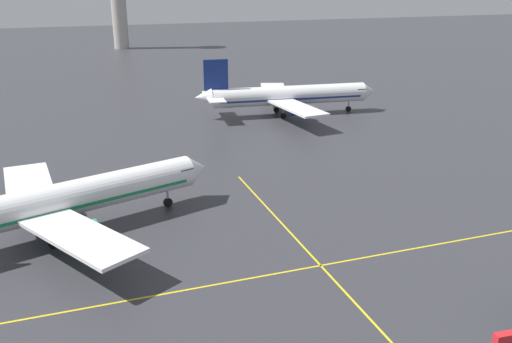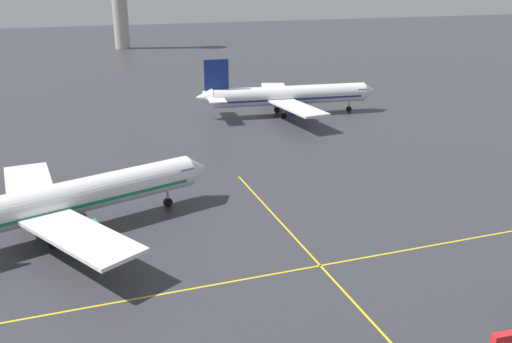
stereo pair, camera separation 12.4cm
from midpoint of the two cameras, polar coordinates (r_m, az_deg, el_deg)
airliner_second_row at (r=57.51m, az=-20.15°, el=-3.00°), size 33.57×28.68×10.67m
airliner_third_row at (r=102.39m, az=3.18°, el=7.87°), size 34.53×29.62×10.73m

